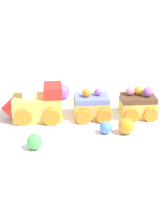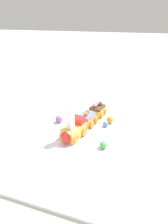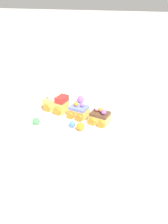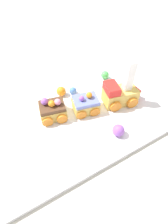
{
  "view_description": "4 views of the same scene",
  "coord_description": "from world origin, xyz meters",
  "px_view_note": "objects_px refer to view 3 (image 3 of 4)",
  "views": [
    {
      "loc": [
        0.2,
        0.64,
        0.3
      ],
      "look_at": [
        0.0,
        0.04,
        0.04
      ],
      "focal_mm": 60.0,
      "sensor_mm": 36.0,
      "label": 1
    },
    {
      "loc": [
        0.57,
        0.17,
        0.4
      ],
      "look_at": [
        -0.03,
        -0.01,
        0.06
      ],
      "focal_mm": 28.0,
      "sensor_mm": 36.0,
      "label": 2
    },
    {
      "loc": [
        -0.24,
        0.7,
        0.44
      ],
      "look_at": [
        -0.05,
        0.01,
        0.04
      ],
      "focal_mm": 35.0,
      "sensor_mm": 36.0,
      "label": 3
    },
    {
      "loc": [
        -0.2,
        -0.3,
        0.37
      ],
      "look_at": [
        -0.05,
        -0.03,
        0.04
      ],
      "focal_mm": 28.0,
      "sensor_mm": 36.0,
      "label": 4
    }
  ],
  "objects_px": {
    "gumball_green": "(36,121)",
    "gumball_purple": "(81,99)",
    "cake_car_chocolate": "(100,117)",
    "gumball_orange": "(81,127)",
    "cake_car_blueberry": "(79,112)",
    "gumball_blue": "(72,124)",
    "cake_train_locomotive": "(54,103)"
  },
  "relations": [
    {
      "from": "gumball_green",
      "to": "gumball_purple",
      "type": "bearing_deg",
      "value": -117.36
    },
    {
      "from": "cake_car_chocolate",
      "to": "gumball_orange",
      "type": "bearing_deg",
      "value": 63.94
    },
    {
      "from": "cake_car_blueberry",
      "to": "gumball_blue",
      "type": "xyz_separation_m",
      "value": [
        0.0,
        0.08,
        -0.01
      ]
    },
    {
      "from": "gumball_green",
      "to": "gumball_blue",
      "type": "bearing_deg",
      "value": -172.17
    },
    {
      "from": "cake_car_blueberry",
      "to": "cake_train_locomotive",
      "type": "bearing_deg",
      "value": 0.11
    },
    {
      "from": "cake_car_chocolate",
      "to": "gumball_purple",
      "type": "distance_m",
      "value": 0.18
    },
    {
      "from": "gumball_orange",
      "to": "cake_train_locomotive",
      "type": "bearing_deg",
      "value": -38.7
    },
    {
      "from": "gumball_green",
      "to": "cake_train_locomotive",
      "type": "bearing_deg",
      "value": -100.92
    },
    {
      "from": "cake_train_locomotive",
      "to": "gumball_green",
      "type": "bearing_deg",
      "value": 92.29
    },
    {
      "from": "gumball_purple",
      "to": "gumball_orange",
      "type": "height_order",
      "value": "gumball_purple"
    },
    {
      "from": "cake_train_locomotive",
      "to": "gumball_blue",
      "type": "height_order",
      "value": "cake_train_locomotive"
    },
    {
      "from": "cake_car_blueberry",
      "to": "gumball_orange",
      "type": "height_order",
      "value": "cake_car_blueberry"
    },
    {
      "from": "gumball_orange",
      "to": "gumball_blue",
      "type": "bearing_deg",
      "value": -19.78
    },
    {
      "from": "cake_car_blueberry",
      "to": "gumball_purple",
      "type": "relative_size",
      "value": 2.72
    },
    {
      "from": "gumball_green",
      "to": "gumball_orange",
      "type": "distance_m",
      "value": 0.17
    },
    {
      "from": "gumball_purple",
      "to": "gumball_orange",
      "type": "xyz_separation_m",
      "value": [
        -0.06,
        0.21,
        -0.0
      ]
    },
    {
      "from": "cake_car_chocolate",
      "to": "gumball_purple",
      "type": "xyz_separation_m",
      "value": [
        0.11,
        -0.14,
        -0.01
      ]
    },
    {
      "from": "cake_train_locomotive",
      "to": "gumball_blue",
      "type": "relative_size",
      "value": 5.72
    },
    {
      "from": "cake_car_chocolate",
      "to": "gumball_green",
      "type": "bearing_deg",
      "value": 31.63
    },
    {
      "from": "cake_car_blueberry",
      "to": "gumball_purple",
      "type": "height_order",
      "value": "cake_car_blueberry"
    },
    {
      "from": "cake_train_locomotive",
      "to": "gumball_purple",
      "type": "xyz_separation_m",
      "value": [
        -0.09,
        -0.09,
        -0.02
      ]
    },
    {
      "from": "cake_car_blueberry",
      "to": "gumball_purple",
      "type": "distance_m",
      "value": 0.12
    },
    {
      "from": "cake_car_chocolate",
      "to": "gumball_orange",
      "type": "height_order",
      "value": "cake_car_chocolate"
    },
    {
      "from": "gumball_blue",
      "to": "cake_car_blueberry",
      "type": "bearing_deg",
      "value": -90.85
    },
    {
      "from": "cake_car_chocolate",
      "to": "gumball_green",
      "type": "distance_m",
      "value": 0.23
    },
    {
      "from": "cake_car_chocolate",
      "to": "gumball_orange",
      "type": "xyz_separation_m",
      "value": [
        0.06,
        0.07,
        -0.01
      ]
    },
    {
      "from": "cake_car_chocolate",
      "to": "gumball_blue",
      "type": "distance_m",
      "value": 0.11
    },
    {
      "from": "gumball_blue",
      "to": "gumball_orange",
      "type": "bearing_deg",
      "value": 160.22
    },
    {
      "from": "gumball_green",
      "to": "gumball_purple",
      "type": "relative_size",
      "value": 0.87
    },
    {
      "from": "cake_car_blueberry",
      "to": "gumball_green",
      "type": "relative_size",
      "value": 3.12
    },
    {
      "from": "gumball_blue",
      "to": "gumball_orange",
      "type": "height_order",
      "value": "gumball_orange"
    },
    {
      "from": "cake_train_locomotive",
      "to": "gumball_green",
      "type": "xyz_separation_m",
      "value": [
        0.02,
        0.12,
        -0.02
      ]
    }
  ]
}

